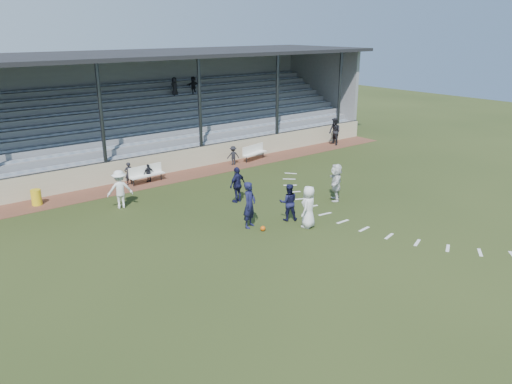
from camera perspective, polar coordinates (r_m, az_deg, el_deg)
ground at (r=20.21m, az=4.41°, el=-5.26°), size 90.00×90.00×0.00m
cinder_track at (r=28.33m, az=-10.07°, el=1.53°), size 34.00×2.00×0.02m
retaining_wall at (r=29.07m, az=-11.13°, el=3.11°), size 34.00×0.18×1.20m
bench_left at (r=27.63m, az=-12.45°, el=2.19°), size 2.02×0.60×0.95m
bench_right at (r=31.70m, az=-0.25°, el=4.69°), size 2.04×0.90×0.95m
trash_bin at (r=25.82m, az=-23.81°, el=-0.56°), size 0.47×0.47×0.75m
football at (r=20.79m, az=0.79°, el=-4.19°), size 0.22×0.22×0.22m
player_white_lead at (r=21.03m, az=6.02°, el=-1.69°), size 1.04×0.89×1.81m
player_navy_lead at (r=20.88m, az=-0.74°, el=-1.47°), size 0.86×0.75×1.99m
player_navy_mid at (r=21.72m, az=3.73°, el=-1.17°), size 1.02×0.96×1.66m
player_white_wing at (r=23.99m, az=-15.30°, el=0.31°), size 1.31×0.96×1.82m
player_navy_wing at (r=23.95m, az=-2.14°, el=0.85°), size 1.10×0.66×1.75m
player_white_back at (r=24.48m, az=9.13°, el=1.12°), size 1.57×1.61×1.84m
official at (r=36.20m, az=8.97°, el=6.83°), size 0.87×1.04×1.91m
sub_left_near at (r=27.44m, az=-14.35°, el=2.05°), size 0.46×0.30×1.24m
sub_left_far at (r=27.75m, az=-12.17°, el=2.14°), size 0.60×0.28×1.00m
sub_right at (r=30.55m, az=-2.63°, el=4.19°), size 0.86×0.68×1.17m
grandstand at (r=32.90m, az=-15.14°, el=7.45°), size 34.60×9.00×6.61m
penalty_arc at (r=23.01m, az=12.01°, el=-2.60°), size 3.89×14.63×0.01m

